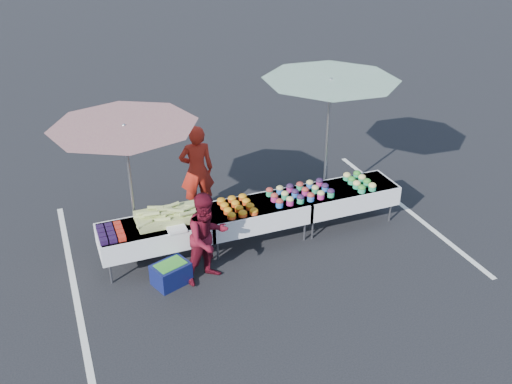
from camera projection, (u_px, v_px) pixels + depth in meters
name	position (u px, v px, depth m)	size (l,w,h in m)	color
ground	(256.00, 241.00, 10.29)	(80.00, 80.00, 0.00)	black
stripe_left	(73.00, 280.00, 9.25)	(0.10, 5.00, 0.00)	silver
stripe_right	(405.00, 208.00, 11.32)	(0.10, 5.00, 0.00)	silver
table_left	(155.00, 233.00, 9.43)	(1.86, 0.81, 0.75)	white
table_center	(256.00, 213.00, 10.01)	(1.86, 0.81, 0.75)	white
table_right	(346.00, 195.00, 10.59)	(1.86, 0.81, 0.75)	white
berry_punnets	(111.00, 233.00, 9.05)	(0.40, 0.54, 0.08)	black
corn_pile	(168.00, 216.00, 9.42)	(1.16, 0.57, 0.26)	#A3A956
plastic_bags	(176.00, 229.00, 9.19)	(0.30, 0.25, 0.05)	white
carrot_bowls	(237.00, 206.00, 9.79)	(0.55, 0.69, 0.11)	#C33F15
potato_cups	(300.00, 192.00, 10.17)	(1.14, 0.58, 0.16)	blue
bean_baskets	(359.00, 181.00, 10.56)	(0.36, 0.68, 0.15)	#279F66
vendor	(197.00, 170.00, 10.79)	(0.66, 0.43, 1.80)	#AD2113
customer	(207.00, 238.00, 8.94)	(0.75, 0.59, 1.55)	#5C0D1C
umbrella_left	(125.00, 137.00, 8.92)	(2.59, 2.59, 2.41)	black
umbrella_right	(330.00, 91.00, 10.40)	(3.21, 3.21, 2.60)	black
storage_bin	(171.00, 273.00, 9.11)	(0.67, 0.58, 0.37)	#0E1547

